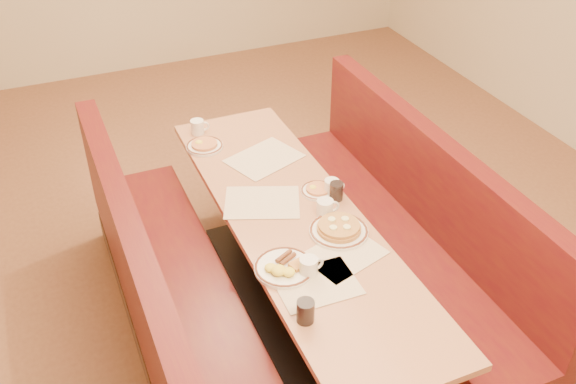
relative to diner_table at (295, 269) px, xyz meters
name	(u,v)px	position (x,y,z in m)	size (l,w,h in m)	color
ground	(295,315)	(0.00, 0.00, -0.37)	(8.00, 8.00, 0.00)	#9E6647
room_envelope	(298,4)	(0.00, 0.00, 1.56)	(6.04, 8.04, 2.82)	beige
diner_table	(295,269)	(0.00, 0.00, 0.00)	(0.70, 2.50, 0.75)	black
booth_left	(172,306)	(-0.73, 0.00, -0.01)	(0.55, 2.50, 1.05)	#4C3326
booth_right	(404,239)	(0.73, 0.00, -0.01)	(0.55, 2.50, 1.05)	#4C3326
placemat_near_left	(317,284)	(-0.12, -0.53, 0.38)	(0.38, 0.29, 0.00)	#F4E2BF
placemat_near_right	(344,254)	(0.10, -0.38, 0.38)	(0.38, 0.29, 0.00)	#F4E2BF
placemat_far_left	(262,202)	(-0.12, 0.20, 0.38)	(0.42, 0.31, 0.00)	#F4E2BF
placemat_far_right	(264,158)	(0.06, 0.63, 0.38)	(0.43, 0.32, 0.00)	#F4E2BF
pancake_plate	(339,229)	(0.15, -0.21, 0.40)	(0.31, 0.31, 0.07)	white
eggs_plate	(284,267)	(-0.22, -0.37, 0.39)	(0.30, 0.30, 0.06)	white
extra_plate_mid	(318,190)	(0.21, 0.17, 0.39)	(0.20, 0.20, 0.04)	white
extra_plate_far	(204,145)	(-0.24, 0.90, 0.39)	(0.24, 0.24, 0.05)	white
coffee_mug_a	(326,208)	(0.16, -0.04, 0.43)	(0.13, 0.09, 0.10)	white
coffee_mug_b	(309,266)	(-0.12, -0.44, 0.43)	(0.13, 0.09, 0.10)	white
coffee_mug_c	(332,187)	(0.28, 0.13, 0.42)	(0.12, 0.08, 0.09)	white
coffee_mug_d	(198,127)	(-0.22, 1.10, 0.42)	(0.12, 0.09, 0.09)	white
soda_tumbler_near	(306,311)	(-0.27, -0.71, 0.43)	(0.08, 0.08, 0.11)	black
soda_tumbler_mid	(336,191)	(0.28, 0.07, 0.43)	(0.08, 0.08, 0.11)	black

